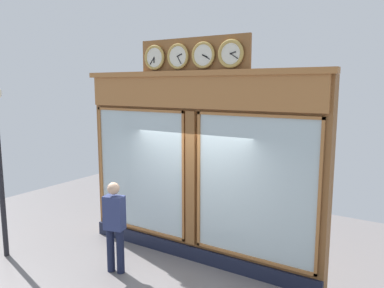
# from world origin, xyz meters

# --- Properties ---
(shop_facade) EXTENTS (5.12, 0.42, 4.25)m
(shop_facade) POSITION_xyz_m (-0.00, -0.12, 1.88)
(shop_facade) COLOR brown
(shop_facade) RESTS_ON ground_plane
(pedestrian) EXTENTS (0.40, 0.30, 1.69)m
(pedestrian) POSITION_xyz_m (0.91, 1.17, 0.93)
(pedestrian) COLOR #191E38
(pedestrian) RESTS_ON ground_plane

